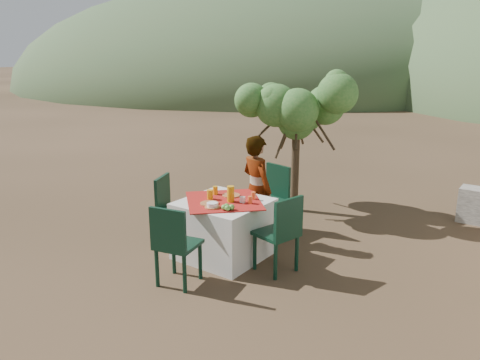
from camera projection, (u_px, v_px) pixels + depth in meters
name	position (u px, v px, depth m)	size (l,w,h in m)	color
ground	(213.00, 256.00, 6.16)	(160.00, 160.00, 0.00)	#342617
table	(224.00, 228.00, 6.09)	(1.30, 1.30, 0.76)	silver
chair_far	(272.00, 195.00, 6.89)	(0.55, 0.55, 1.00)	black
chair_near	(174.00, 242.00, 5.24)	(0.53, 0.53, 0.97)	black
chair_left	(171.00, 207.00, 6.41)	(0.58, 0.58, 0.97)	black
chair_right	(281.00, 231.00, 5.57)	(0.54, 0.54, 0.97)	black
person	(257.00, 189.00, 6.49)	(0.55, 0.36, 1.51)	#8C6651
shrub_tree	(302.00, 115.00, 7.54)	(1.73, 1.70, 2.03)	#3E2E1F
hill_near_left	(269.00, 83.00, 39.78)	(40.00, 40.00, 16.00)	#33522E
plate_far	(231.00, 195.00, 6.17)	(0.24, 0.24, 0.01)	brown
plate_near	(209.00, 203.00, 5.84)	(0.24, 0.24, 0.01)	brown
glass_far	(215.00, 190.00, 6.22)	(0.07, 0.07, 0.11)	orange
glass_near	(210.00, 195.00, 6.01)	(0.08, 0.08, 0.12)	orange
juice_pitcher	(231.00, 194.00, 5.90)	(0.09, 0.09, 0.20)	orange
bowl_plate	(212.00, 207.00, 5.71)	(0.19, 0.19, 0.01)	brown
white_bowl	(212.00, 205.00, 5.70)	(0.14, 0.14, 0.05)	white
jar_left	(250.00, 200.00, 5.85)	(0.06, 0.06, 0.09)	orange
jar_right	(253.00, 196.00, 6.02)	(0.06, 0.06, 0.09)	orange
napkin_holder	(243.00, 200.00, 5.87)	(0.06, 0.04, 0.08)	white
fruit_cluster	(227.00, 207.00, 5.61)	(0.14, 0.13, 0.07)	#5C9837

